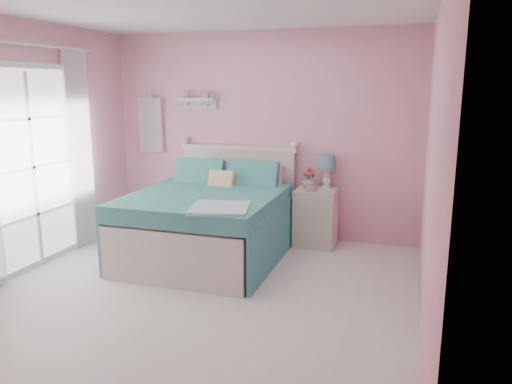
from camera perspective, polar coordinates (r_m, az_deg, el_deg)
The scene contains 12 objects.
floor at distance 4.69m, azimuth -7.75°, elevation -12.33°, with size 4.50×4.50×0.00m, color silver.
room_shell at distance 4.29m, azimuth -8.36°, elevation 7.33°, with size 4.50×4.50×4.50m.
bed at distance 5.73m, azimuth -5.27°, elevation -3.43°, with size 1.59×2.02×1.17m.
nightstand at distance 6.14m, azimuth 6.82°, elevation -2.88°, with size 0.49×0.48×0.70m.
table_lamp at distance 6.10m, azimuth 8.09°, elevation 3.06°, with size 0.20×0.20×0.41m.
vase at distance 6.10m, azimuth 6.04°, elevation 1.18°, with size 0.15×0.15×0.16m, color silver.
teacup at distance 5.92m, azimuth 6.34°, elevation 0.46°, with size 0.11×0.11×0.08m, color #BD7E88.
roses at distance 6.07m, azimuth 6.04°, elevation 2.27°, with size 0.14×0.11×0.12m.
wall_shelf at distance 6.62m, azimuth -6.71°, elevation 10.33°, with size 0.50×0.15×0.25m.
hanging_dress at distance 6.95m, azimuth -11.96°, elevation 7.47°, with size 0.34×0.03×0.72m, color white.
french_door at distance 5.79m, azimuth -24.21°, elevation 2.53°, with size 0.04×1.32×2.16m.
curtain_far at distance 6.31m, azimuth -19.47°, elevation 4.58°, with size 0.04×0.40×2.32m, color white.
Camera 1 is at (1.88, -3.84, 1.93)m, focal length 35.00 mm.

